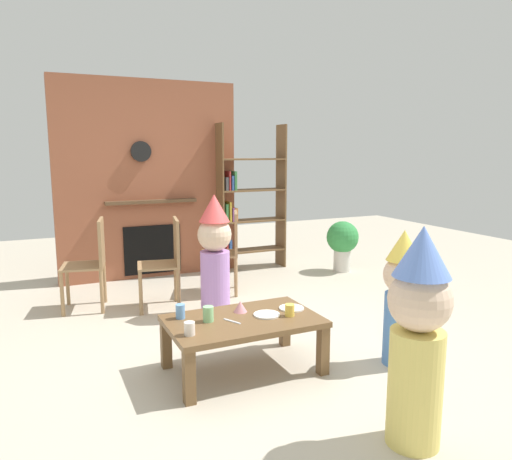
{
  "coord_description": "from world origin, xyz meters",
  "views": [
    {
      "loc": [
        -1.58,
        -3.35,
        1.56
      ],
      "look_at": [
        0.15,
        0.4,
        0.88
      ],
      "focal_mm": 33.87,
      "sensor_mm": 36.0,
      "label": 1
    }
  ],
  "objects_px": {
    "paper_plate_rear": "(292,308)",
    "dining_chair_right": "(228,247)",
    "paper_cup_near_left": "(290,310)",
    "child_in_pink": "(402,294)",
    "coffee_table": "(243,326)",
    "child_by_the_chairs": "(215,252)",
    "paper_plate_front": "(267,315)",
    "child_with_cone_hat": "(418,332)",
    "bookshelf": "(246,202)",
    "birthday_cake_slice": "(240,307)",
    "paper_cup_far_left": "(190,329)",
    "paper_cup_near_right": "(208,314)",
    "paper_cup_center": "(180,311)",
    "dining_chair_left": "(92,258)",
    "potted_plant_tall": "(342,241)",
    "dining_chair_middle": "(168,258)"
  },
  "relations": [
    {
      "from": "bookshelf",
      "to": "birthday_cake_slice",
      "type": "bearing_deg",
      "value": -114.56
    },
    {
      "from": "coffee_table",
      "to": "paper_plate_rear",
      "type": "xyz_separation_m",
      "value": [
        0.41,
        0.04,
        0.06
      ]
    },
    {
      "from": "paper_cup_far_left",
      "to": "paper_plate_rear",
      "type": "xyz_separation_m",
      "value": [
        0.85,
        0.18,
        -0.04
      ]
    },
    {
      "from": "birthday_cake_slice",
      "to": "paper_cup_near_left",
      "type": "bearing_deg",
      "value": -38.65
    },
    {
      "from": "paper_cup_near_right",
      "to": "child_in_pink",
      "type": "height_order",
      "value": "child_in_pink"
    },
    {
      "from": "coffee_table",
      "to": "dining_chair_right",
      "type": "xyz_separation_m",
      "value": [
        0.61,
        1.85,
        0.18
      ]
    },
    {
      "from": "paper_plate_rear",
      "to": "dining_chair_left",
      "type": "bearing_deg",
      "value": 123.17
    },
    {
      "from": "dining_chair_left",
      "to": "child_in_pink",
      "type": "bearing_deg",
      "value": 141.33
    },
    {
      "from": "paper_cup_near_right",
      "to": "paper_plate_front",
      "type": "xyz_separation_m",
      "value": [
        0.42,
        -0.06,
        -0.05
      ]
    },
    {
      "from": "paper_plate_front",
      "to": "paper_cup_center",
      "type": "bearing_deg",
      "value": 160.85
    },
    {
      "from": "paper_cup_near_right",
      "to": "birthday_cake_slice",
      "type": "bearing_deg",
      "value": 18.04
    },
    {
      "from": "paper_cup_far_left",
      "to": "child_in_pink",
      "type": "relative_size",
      "value": 0.09
    },
    {
      "from": "paper_cup_near_left",
      "to": "child_in_pink",
      "type": "xyz_separation_m",
      "value": [
        0.77,
        -0.28,
        0.1
      ]
    },
    {
      "from": "bookshelf",
      "to": "birthday_cake_slice",
      "type": "distance_m",
      "value": 2.92
    },
    {
      "from": "paper_plate_rear",
      "to": "child_by_the_chairs",
      "type": "distance_m",
      "value": 1.21
    },
    {
      "from": "paper_plate_rear",
      "to": "child_by_the_chairs",
      "type": "relative_size",
      "value": 0.16
    },
    {
      "from": "paper_cup_center",
      "to": "potted_plant_tall",
      "type": "bearing_deg",
      "value": 35.43
    },
    {
      "from": "birthday_cake_slice",
      "to": "paper_cup_far_left",
      "type": "bearing_deg",
      "value": -149.4
    },
    {
      "from": "paper_cup_center",
      "to": "paper_plate_rear",
      "type": "xyz_separation_m",
      "value": [
        0.81,
        -0.15,
        -0.04
      ]
    },
    {
      "from": "child_with_cone_hat",
      "to": "dining_chair_right",
      "type": "relative_size",
      "value": 1.32
    },
    {
      "from": "potted_plant_tall",
      "to": "child_in_pink",
      "type": "bearing_deg",
      "value": -116.14
    },
    {
      "from": "paper_plate_front",
      "to": "child_with_cone_hat",
      "type": "distance_m",
      "value": 1.23
    },
    {
      "from": "paper_cup_far_left",
      "to": "bookshelf",
      "type": "bearing_deg",
      "value": 60.07
    },
    {
      "from": "paper_cup_near_left",
      "to": "birthday_cake_slice",
      "type": "xyz_separation_m",
      "value": [
        -0.29,
        0.23,
        -0.0
      ]
    },
    {
      "from": "paper_cup_near_left",
      "to": "child_in_pink",
      "type": "height_order",
      "value": "child_in_pink"
    },
    {
      "from": "paper_cup_far_left",
      "to": "birthday_cake_slice",
      "type": "xyz_separation_m",
      "value": [
        0.47,
        0.28,
        -0.0
      ]
    },
    {
      "from": "birthday_cake_slice",
      "to": "dining_chair_middle",
      "type": "xyz_separation_m",
      "value": [
        -0.16,
        1.48,
        0.08
      ]
    },
    {
      "from": "coffee_table",
      "to": "potted_plant_tall",
      "type": "distance_m",
      "value": 3.14
    },
    {
      "from": "paper_cup_near_right",
      "to": "paper_cup_far_left",
      "type": "height_order",
      "value": "paper_cup_near_right"
    },
    {
      "from": "paper_plate_rear",
      "to": "child_by_the_chairs",
      "type": "height_order",
      "value": "child_by_the_chairs"
    },
    {
      "from": "dining_chair_middle",
      "to": "paper_plate_rear",
      "type": "bearing_deg",
      "value": 119.39
    },
    {
      "from": "paper_cup_near_right",
      "to": "dining_chair_left",
      "type": "distance_m",
      "value": 1.93
    },
    {
      "from": "paper_cup_center",
      "to": "dining_chair_left",
      "type": "xyz_separation_m",
      "value": [
        -0.4,
        1.71,
        0.07
      ]
    },
    {
      "from": "dining_chair_middle",
      "to": "potted_plant_tall",
      "type": "height_order",
      "value": "dining_chair_middle"
    },
    {
      "from": "paper_cup_near_left",
      "to": "child_in_pink",
      "type": "bearing_deg",
      "value": -20.06
    },
    {
      "from": "paper_plate_front",
      "to": "paper_plate_rear",
      "type": "xyz_separation_m",
      "value": [
        0.23,
        0.05,
        0.0
      ]
    },
    {
      "from": "bookshelf",
      "to": "coffee_table",
      "type": "relative_size",
      "value": 1.78
    },
    {
      "from": "paper_cup_near_right",
      "to": "child_by_the_chairs",
      "type": "bearing_deg",
      "value": 67.88
    },
    {
      "from": "coffee_table",
      "to": "paper_plate_rear",
      "type": "distance_m",
      "value": 0.42
    },
    {
      "from": "bookshelf",
      "to": "paper_cup_center",
      "type": "bearing_deg",
      "value": -122.48
    },
    {
      "from": "coffee_table",
      "to": "dining_chair_right",
      "type": "relative_size",
      "value": 1.18
    },
    {
      "from": "paper_plate_rear",
      "to": "dining_chair_right",
      "type": "distance_m",
      "value": 1.83
    },
    {
      "from": "dining_chair_right",
      "to": "dining_chair_left",
      "type": "bearing_deg",
      "value": 20.08
    },
    {
      "from": "dining_chair_right",
      "to": "bookshelf",
      "type": "bearing_deg",
      "value": -102.93
    },
    {
      "from": "coffee_table",
      "to": "child_by_the_chairs",
      "type": "height_order",
      "value": "child_by_the_chairs"
    },
    {
      "from": "paper_cup_far_left",
      "to": "child_with_cone_hat",
      "type": "xyz_separation_m",
      "value": [
        0.92,
        -1.04,
        0.19
      ]
    },
    {
      "from": "paper_cup_center",
      "to": "paper_plate_front",
      "type": "relative_size",
      "value": 0.53
    },
    {
      "from": "paper_cup_far_left",
      "to": "dining_chair_middle",
      "type": "relative_size",
      "value": 0.1
    },
    {
      "from": "paper_cup_center",
      "to": "child_with_cone_hat",
      "type": "relative_size",
      "value": 0.09
    },
    {
      "from": "bookshelf",
      "to": "paper_cup_near_left",
      "type": "relative_size",
      "value": 22.11
    }
  ]
}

